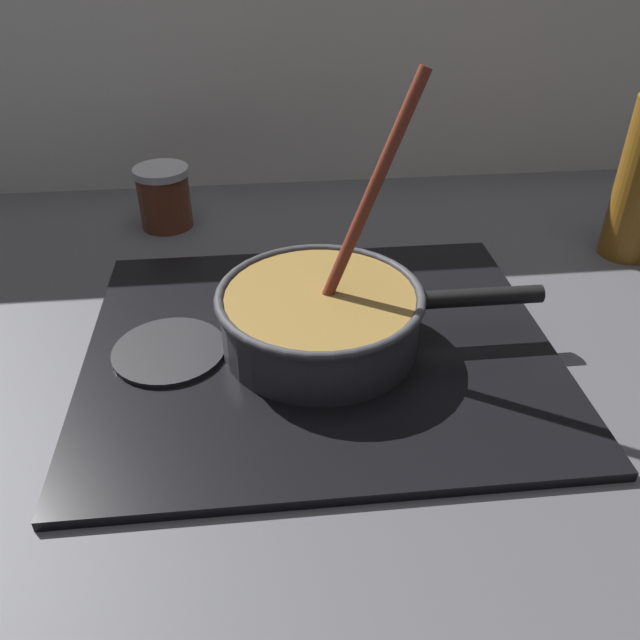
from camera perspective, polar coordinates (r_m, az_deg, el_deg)
name	(u,v)px	position (r m, az deg, el deg)	size (l,w,h in m)	color
ground	(368,513)	(0.64, 4.21, -16.58)	(2.40, 1.60, 0.04)	#4C4C51
backsplash_wall	(298,27)	(1.21, -1.93, 24.38)	(2.40, 0.02, 0.55)	silver
hob_plate	(320,347)	(0.79, 0.00, -2.43)	(0.56, 0.48, 0.01)	black
burner_ring	(320,341)	(0.79, 0.00, -1.84)	(0.20, 0.20, 0.01)	#592D0C
spare_burner	(169,351)	(0.79, -13.12, -2.65)	(0.13, 0.13, 0.01)	#262628
cooking_pan	(322,316)	(0.77, 0.16, 0.38)	(0.39, 0.25, 0.32)	#38383D
condiment_jar	(164,197)	(1.11, -13.53, 10.47)	(0.09, 0.09, 0.10)	brown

